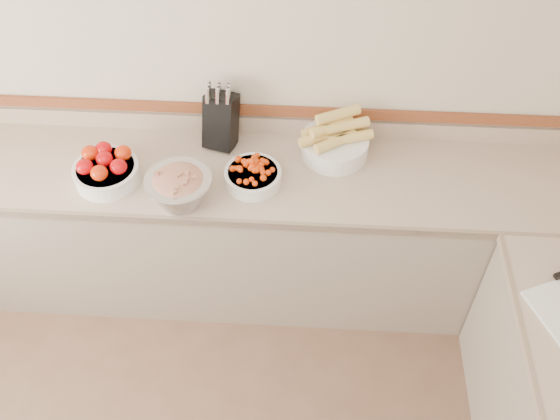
# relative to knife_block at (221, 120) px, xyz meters

# --- Properties ---
(back_wall) EXTENTS (4.00, 0.00, 4.00)m
(back_wall) POSITION_rel_knife_block_xyz_m (-0.02, 0.10, 0.25)
(back_wall) COLOR beige
(back_wall) RESTS_ON ground_plane
(counter_back) EXTENTS (4.00, 0.65, 1.08)m
(counter_back) POSITION_rel_knife_block_xyz_m (-0.02, -0.22, -0.60)
(counter_back) COLOR tan
(counter_back) RESTS_ON ground_plane
(knife_block) EXTENTS (0.20, 0.22, 0.37)m
(knife_block) POSITION_rel_knife_block_xyz_m (0.00, 0.00, 0.00)
(knife_block) COLOR black
(knife_block) RESTS_ON counter_back
(tomato_bowl) EXTENTS (0.32, 0.32, 0.16)m
(tomato_bowl) POSITION_rel_knife_block_xyz_m (-0.53, -0.30, -0.08)
(tomato_bowl) COLOR white
(tomato_bowl) RESTS_ON counter_back
(cherry_tomato_bowl) EXTENTS (0.28, 0.28, 0.15)m
(cherry_tomato_bowl) POSITION_rel_knife_block_xyz_m (0.19, -0.28, -0.10)
(cherry_tomato_bowl) COLOR white
(cherry_tomato_bowl) RESTS_ON counter_back
(corn_bowl) EXTENTS (0.38, 0.34, 0.25)m
(corn_bowl) POSITION_rel_knife_block_xyz_m (0.58, -0.05, -0.07)
(corn_bowl) COLOR white
(corn_bowl) RESTS_ON counter_back
(rhubarb_bowl) EXTENTS (0.32, 0.32, 0.18)m
(rhubarb_bowl) POSITION_rel_knife_block_xyz_m (-0.15, -0.43, -0.06)
(rhubarb_bowl) COLOR #B2B2BA
(rhubarb_bowl) RESTS_ON counter_back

